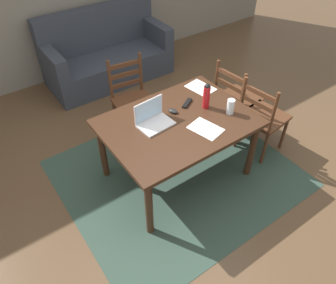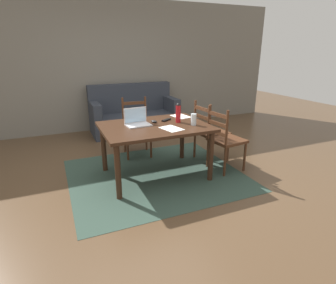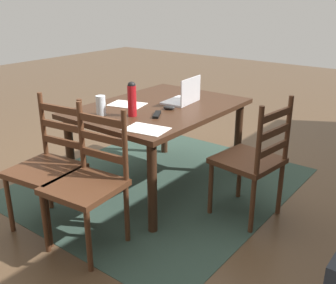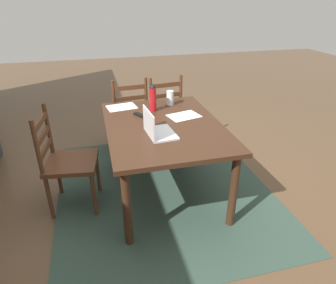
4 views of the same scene
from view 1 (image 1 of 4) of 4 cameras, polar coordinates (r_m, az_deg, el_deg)
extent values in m
plane|color=brown|center=(3.65, 1.50, -5.41)|extent=(14.00, 14.00, 0.00)
cube|color=#2D4238|center=(3.65, 1.50, -5.38)|extent=(2.36, 2.09, 0.01)
cube|color=#382114|center=(3.16, 1.73, 3.35)|extent=(1.42, 1.04, 0.04)
cylinder|color=#382114|center=(2.93, -3.29, -11.28)|extent=(0.07, 0.07, 0.69)
cylinder|color=#382114|center=(3.51, 14.23, -1.37)|extent=(0.07, 0.07, 0.69)
cylinder|color=#382114|center=(3.46, -11.20, -1.50)|extent=(0.07, 0.07, 0.69)
cylinder|color=#382114|center=(3.97, 5.16, 5.74)|extent=(0.07, 0.07, 0.69)
cube|color=#4C2B19|center=(4.02, 11.92, 7.23)|extent=(0.48, 0.48, 0.04)
cylinder|color=#4C2B19|center=(4.37, 11.20, 6.72)|extent=(0.04, 0.04, 0.43)
cylinder|color=#4C2B19|center=(4.20, 15.10, 4.36)|extent=(0.04, 0.04, 0.43)
cylinder|color=#4C2B19|center=(4.13, 7.77, 4.79)|extent=(0.04, 0.04, 0.43)
cylinder|color=#4C2B19|center=(3.95, 11.77, 2.21)|extent=(0.04, 0.04, 0.43)
cylinder|color=#4C2B19|center=(3.85, 8.33, 10.48)|extent=(0.04, 0.04, 0.50)
cylinder|color=#4C2B19|center=(3.66, 12.72, 7.98)|extent=(0.04, 0.04, 0.50)
cube|color=#4C2B19|center=(3.80, 10.29, 8.01)|extent=(0.06, 0.36, 0.05)
cube|color=#4C2B19|center=(3.74, 10.53, 9.59)|extent=(0.06, 0.36, 0.05)
cube|color=#4C2B19|center=(3.67, 10.77, 11.23)|extent=(0.06, 0.36, 0.05)
cube|color=#4C2B19|center=(3.81, 16.25, 4.19)|extent=(0.49, 0.49, 0.04)
cylinder|color=#4C2B19|center=(4.16, 15.01, 3.92)|extent=(0.04, 0.04, 0.43)
cylinder|color=#4C2B19|center=(4.03, 19.32, 1.39)|extent=(0.04, 0.04, 0.43)
cylinder|color=#4C2B19|center=(3.90, 11.78, 1.64)|extent=(0.04, 0.04, 0.43)
cylinder|color=#4C2B19|center=(3.76, 16.27, -1.15)|extent=(0.04, 0.04, 0.43)
cylinder|color=#4C2B19|center=(3.60, 12.74, 7.43)|extent=(0.04, 0.04, 0.50)
cylinder|color=#4C2B19|center=(3.45, 17.70, 4.64)|extent=(0.04, 0.04, 0.50)
cube|color=#4C2B19|center=(3.58, 14.89, 4.78)|extent=(0.07, 0.36, 0.05)
cube|color=#4C2B19|center=(3.51, 15.25, 6.40)|extent=(0.07, 0.36, 0.05)
cube|color=#4C2B19|center=(3.44, 15.62, 8.08)|extent=(0.07, 0.36, 0.05)
cube|color=#4C2B19|center=(3.89, -5.87, 6.71)|extent=(0.49, 0.49, 0.04)
cylinder|color=#4C2B19|center=(3.95, -2.01, 3.29)|extent=(0.04, 0.04, 0.43)
cylinder|color=#4C2B19|center=(3.84, -7.10, 1.61)|extent=(0.04, 0.04, 0.43)
cylinder|color=#4C2B19|center=(4.23, -4.31, 6.14)|extent=(0.04, 0.04, 0.43)
cylinder|color=#4C2B19|center=(4.13, -9.12, 4.63)|extent=(0.04, 0.04, 0.43)
cylinder|color=#4C2B19|center=(3.97, -4.73, 11.88)|extent=(0.04, 0.04, 0.50)
cylinder|color=#4C2B19|center=(3.86, -9.95, 10.42)|extent=(0.04, 0.04, 0.50)
cube|color=#4C2B19|center=(3.97, -7.19, 9.94)|extent=(0.36, 0.07, 0.05)
cube|color=#4C2B19|center=(3.90, -7.35, 11.49)|extent=(0.36, 0.07, 0.05)
cube|color=#4C2B19|center=(3.84, -7.51, 13.09)|extent=(0.36, 0.07, 0.05)
cube|color=#2D333D|center=(5.17, -9.98, 12.68)|extent=(1.80, 0.80, 0.40)
cube|color=#2D333D|center=(5.20, -12.27, 18.72)|extent=(1.80, 0.20, 0.60)
cube|color=#2D333D|center=(5.37, -2.31, 18.59)|extent=(0.16, 0.80, 0.30)
cube|color=#2D333D|center=(4.77, -19.39, 13.04)|extent=(0.16, 0.80, 0.30)
cube|color=silver|center=(3.10, -2.10, 3.03)|extent=(0.34, 0.25, 0.02)
cube|color=silver|center=(3.09, -3.38, 5.60)|extent=(0.32, 0.04, 0.21)
cube|color=#A5CCEA|center=(3.09, -3.31, 5.55)|extent=(0.30, 0.03, 0.19)
cylinder|color=#A81419|center=(3.28, 6.63, 7.69)|extent=(0.07, 0.07, 0.24)
sphere|color=black|center=(3.21, 6.80, 9.45)|extent=(0.06, 0.06, 0.06)
cylinder|color=silver|center=(3.26, 10.73, 6.01)|extent=(0.08, 0.08, 0.15)
ellipsoid|color=black|center=(3.25, 0.88, 5.37)|extent=(0.09, 0.11, 0.03)
cube|color=black|center=(3.37, 3.32, 6.70)|extent=(0.17, 0.12, 0.02)
cube|color=white|center=(3.08, 6.50, 2.30)|extent=(0.28, 0.34, 0.00)
cube|color=white|center=(3.63, 5.64, 9.29)|extent=(0.26, 0.33, 0.00)
camera|label=2|loc=(1.72, 93.70, -53.63)|focal=29.28mm
camera|label=3|loc=(5.79, 11.45, 30.89)|focal=42.49mm
camera|label=4|loc=(2.85, -52.53, 7.54)|focal=31.95mm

